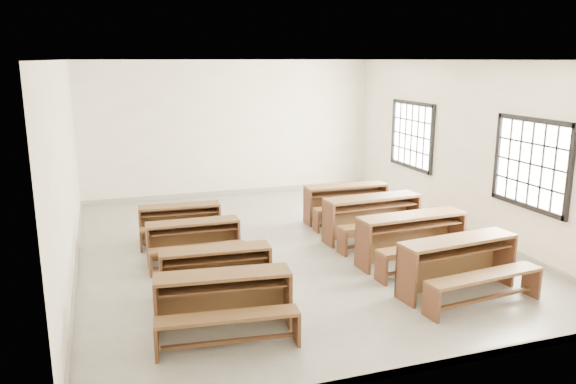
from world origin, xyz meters
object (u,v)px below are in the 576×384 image
object	(u,v)px
desk_set_6	(374,215)
desk_set_3	(180,220)
desk_set_4	(460,262)
desk_set_7	(347,201)
desk_set_5	(413,236)
desk_set_2	(194,238)
desk_set_1	(216,269)
desk_set_0	(224,299)

from	to	relation	value
desk_set_6	desk_set_3	bearing A→B (deg)	158.45
desk_set_4	desk_set_7	xyz separation A→B (m)	(0.00, 3.78, -0.02)
desk_set_5	desk_set_4	bearing A→B (deg)	-93.38
desk_set_2	desk_set_4	xyz separation A→B (m)	(3.30, -2.48, 0.07)
desk_set_2	desk_set_3	bearing A→B (deg)	93.83
desk_set_1	desk_set_6	xyz separation A→B (m)	(3.19, 1.53, 0.07)
desk_set_5	desk_set_6	world-z (taller)	desk_set_5
desk_set_0	desk_set_1	size ratio (longest dim) A/B	1.09
desk_set_3	desk_set_5	world-z (taller)	desk_set_5
desk_set_6	desk_set_5	bearing A→B (deg)	-91.15
desk_set_2	desk_set_3	size ratio (longest dim) A/B	1.01
desk_set_5	desk_set_6	distance (m)	1.30
desk_set_0	desk_set_5	size ratio (longest dim) A/B	0.92
desk_set_3	desk_set_6	world-z (taller)	desk_set_6
desk_set_1	desk_set_7	size ratio (longest dim) A/B	0.92
desk_set_5	desk_set_1	bearing A→B (deg)	-179.08
desk_set_6	desk_set_7	world-z (taller)	desk_set_6
desk_set_3	desk_set_4	world-z (taller)	desk_set_4
desk_set_0	desk_set_6	size ratio (longest dim) A/B	0.93
desk_set_5	desk_set_3	bearing A→B (deg)	141.01
desk_set_7	desk_set_5	bearing A→B (deg)	-88.21
desk_set_2	desk_set_5	world-z (taller)	desk_set_5
desk_set_4	desk_set_6	xyz separation A→B (m)	(-0.04, 2.53, 0.01)
desk_set_3	desk_set_4	xyz separation A→B (m)	(3.35, -3.65, 0.08)
desk_set_4	desk_set_3	bearing A→B (deg)	126.70
desk_set_2	desk_set_6	bearing A→B (deg)	2.21
desk_set_0	desk_set_1	bearing A→B (deg)	89.59
desk_set_3	desk_set_6	bearing A→B (deg)	-15.33
desk_set_6	desk_set_2	bearing A→B (deg)	178.07
desk_set_2	desk_set_3	distance (m)	1.17
desk_set_5	desk_set_7	distance (m)	2.55
desk_set_2	desk_set_4	bearing A→B (deg)	-35.72
desk_set_0	desk_set_3	world-z (taller)	desk_set_0
desk_set_4	desk_set_5	size ratio (longest dim) A/B	1.00
desk_set_5	desk_set_2	bearing A→B (deg)	156.15
desk_set_2	desk_set_0	bearing A→B (deg)	-90.23
desk_set_6	desk_set_7	bearing A→B (deg)	85.13
desk_set_1	desk_set_7	world-z (taller)	desk_set_7
desk_set_0	desk_set_6	distance (m)	4.22
desk_set_0	desk_set_7	bearing A→B (deg)	55.23
desk_set_2	desk_set_5	distance (m)	3.52
desk_set_3	desk_set_6	size ratio (longest dim) A/B	0.81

